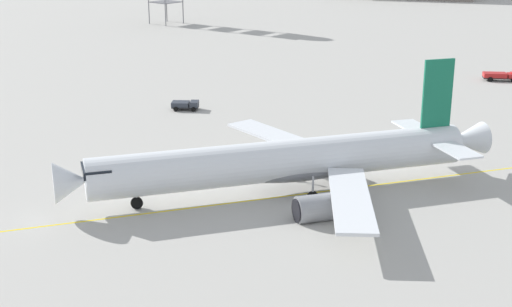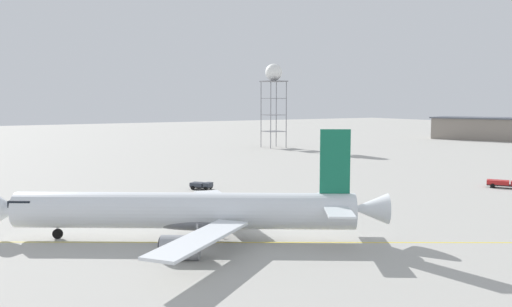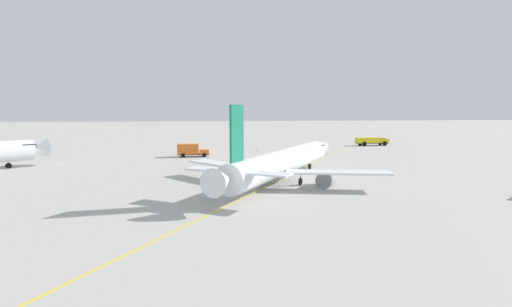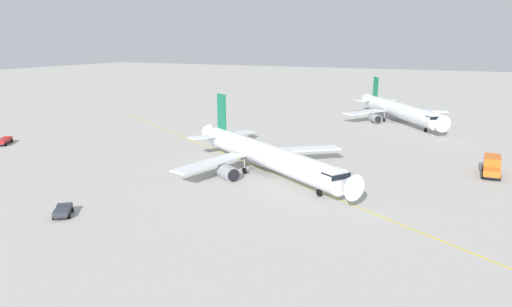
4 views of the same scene
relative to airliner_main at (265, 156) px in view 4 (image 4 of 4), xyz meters
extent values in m
plane|color=#ADAAA3|center=(5.46, 0.79, -3.01)|extent=(600.00, 600.00, 0.00)
cylinder|color=silver|center=(-0.29, -0.45, 0.21)|extent=(22.96, 32.94, 3.88)
cone|color=silver|center=(-10.78, -16.89, 0.21)|extent=(4.72, 4.51, 3.69)
cone|color=silver|center=(10.36, 16.24, 0.51)|extent=(4.93, 5.15, 3.30)
cube|color=black|center=(-9.59, -15.03, 1.08)|extent=(4.07, 3.80, 0.70)
ellipsoid|color=slate|center=(0.70, 1.09, -0.86)|extent=(10.03, 12.99, 2.14)
cube|color=#146B4C|center=(8.37, 13.12, 5.57)|extent=(1.92, 2.83, 6.84)
cube|color=silver|center=(11.56, 11.09, 0.99)|extent=(6.45, 5.42, 0.20)
cube|color=silver|center=(5.19, 15.15, 0.99)|extent=(6.45, 5.42, 0.20)
cube|color=silver|center=(9.11, -3.00, -0.47)|extent=(11.51, 13.70, 0.28)
cube|color=silver|center=(-6.56, 6.99, -0.47)|extent=(15.07, 6.35, 0.28)
cylinder|color=gray|center=(6.08, -3.65, -1.94)|extent=(4.04, 4.42, 2.44)
cylinder|color=black|center=(5.06, -5.24, -1.94)|extent=(1.83, 1.24, 2.07)
cylinder|color=gray|center=(-5.87, 3.98, -1.94)|extent=(4.04, 4.42, 2.44)
cylinder|color=black|center=(-6.89, 2.38, -1.94)|extent=(1.83, 1.24, 2.07)
cylinder|color=#9EA0A5|center=(-7.77, -12.17, -1.46)|extent=(0.20, 0.20, 1.99)
cylinder|color=black|center=(-7.77, -12.17, -2.46)|extent=(0.84, 1.09, 1.10)
cylinder|color=#9EA0A5|center=(3.51, -0.70, -1.46)|extent=(0.20, 0.20, 1.99)
cylinder|color=black|center=(3.51, -0.70, -2.46)|extent=(0.84, 1.09, 1.10)
cylinder|color=#9EA0A5|center=(-2.12, 2.89, -1.46)|extent=(0.20, 0.20, 1.99)
cylinder|color=black|center=(-2.12, 2.89, -2.46)|extent=(0.84, 1.09, 1.10)
cylinder|color=silver|center=(61.20, -12.77, 0.35)|extent=(32.63, 24.84, 4.12)
cone|color=silver|center=(45.10, -24.20, 0.35)|extent=(4.71, 4.92, 3.91)
cone|color=silver|center=(77.55, -1.16, 0.65)|extent=(5.29, 5.17, 3.50)
cube|color=black|center=(46.89, -22.93, 1.28)|extent=(3.98, 4.24, 0.70)
ellipsoid|color=slate|center=(62.71, -11.69, -0.78)|extent=(13.03, 10.75, 2.26)
cube|color=#146B4C|center=(74.51, -3.31, 5.30)|extent=(2.75, 2.05, 5.78)
cube|color=silver|center=(76.57, -6.22, 1.17)|extent=(5.30, 5.98, 0.20)
cube|color=silver|center=(72.44, -0.41, 1.17)|extent=(5.30, 5.98, 0.20)
cube|color=silver|center=(68.98, -17.97, -0.37)|extent=(6.05, 13.84, 0.28)
cube|color=silver|center=(58.85, -3.71, -0.37)|extent=(13.59, 9.84, 0.28)
cylinder|color=gray|center=(65.71, -17.83, -1.73)|extent=(4.60, 4.16, 2.21)
cylinder|color=black|center=(64.01, -19.04, -1.73)|extent=(1.21, 1.62, 1.88)
cylinder|color=gray|center=(57.90, -6.84, -1.73)|extent=(4.60, 4.16, 2.21)
cylinder|color=black|center=(56.20, -8.05, -1.73)|extent=(1.21, 1.62, 1.88)
cylinder|color=#9EA0A5|center=(49.71, -20.93, -1.41)|extent=(0.20, 0.20, 2.09)
cylinder|color=black|center=(49.71, -20.93, -2.46)|extent=(1.07, 0.88, 1.10)
cylinder|color=#9EA0A5|center=(64.71, -14.51, -1.41)|extent=(0.20, 0.20, 2.09)
cylinder|color=black|center=(64.71, -14.51, -2.46)|extent=(1.07, 0.88, 1.10)
cylinder|color=#9EA0A5|center=(60.71, -8.87, -1.41)|extent=(0.20, 0.20, 2.09)
cylinder|color=black|center=(60.71, -8.87, -2.46)|extent=(1.07, 0.88, 1.10)
cube|color=#232326|center=(-4.17, 60.57, -2.53)|extent=(5.36, 4.34, 0.20)
cube|color=red|center=(-2.61, 61.62, -2.10)|extent=(2.40, 2.48, 0.65)
cube|color=black|center=(-2.03, 62.01, -2.00)|extent=(0.96, 1.38, 0.36)
cube|color=red|center=(-4.93, 60.07, -2.08)|extent=(4.02, 3.57, 0.70)
cube|color=red|center=(-2.61, 61.62, -1.68)|extent=(1.24, 1.44, 0.16)
cylinder|color=black|center=(-3.15, 62.41, -2.63)|extent=(0.79, 0.66, 0.76)
cylinder|color=black|center=(-2.08, 60.83, -2.63)|extent=(0.79, 0.66, 0.76)
cylinder|color=black|center=(-5.07, 58.82, -2.63)|extent=(0.79, 0.66, 0.76)
cube|color=#232326|center=(-29.54, 15.29, -2.59)|extent=(3.81, 3.39, 0.20)
cube|color=#2D333D|center=(-28.53, 16.04, -2.14)|extent=(1.96, 2.11, 0.70)
cube|color=black|center=(-28.18, 16.30, -2.03)|extent=(0.98, 1.28, 0.39)
cube|color=#2D333D|center=(-30.05, 14.91, -2.19)|extent=(2.95, 2.85, 0.60)
cylinder|color=black|center=(-29.08, 16.77, -2.69)|extent=(0.68, 0.61, 0.64)
cylinder|color=black|center=(-27.98, 15.30, -2.69)|extent=(0.68, 0.61, 0.64)
cylinder|color=black|center=(-31.01, 15.34, -2.69)|extent=(0.68, 0.61, 0.64)
cylinder|color=black|center=(-29.91, 13.87, -2.69)|extent=(0.68, 0.61, 0.64)
cube|color=#232326|center=(14.70, -34.96, -2.41)|extent=(7.46, 2.21, 0.20)
cube|color=orange|center=(12.10, -34.93, -1.81)|extent=(2.25, 2.55, 1.00)
cube|color=black|center=(11.08, -34.93, -1.66)|extent=(0.10, 2.13, 0.56)
cube|color=orange|center=(15.92, -34.97, -1.11)|extent=(5.03, 2.57, 2.40)
cylinder|color=black|center=(12.09, -36.20, -2.51)|extent=(1.00, 0.29, 1.00)
cylinder|color=black|center=(12.11, -33.67, -2.51)|extent=(1.00, 0.29, 1.00)
cylinder|color=black|center=(17.07, -36.24, -2.51)|extent=(1.00, 0.29, 1.00)
cylinder|color=black|center=(17.09, -33.71, -2.51)|extent=(1.00, 0.29, 1.00)
cube|color=yellow|center=(-1.80, -5.03, -3.00)|extent=(86.27, 142.24, 0.01)
camera|label=1|loc=(40.15, -52.00, 22.47)|focal=51.36mm
camera|label=2|loc=(52.92, -23.33, 12.06)|focal=38.01mm
camera|label=3|loc=(12.45, 59.72, 8.53)|focal=27.49mm
camera|label=4|loc=(-69.74, -31.45, 19.17)|focal=32.60mm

